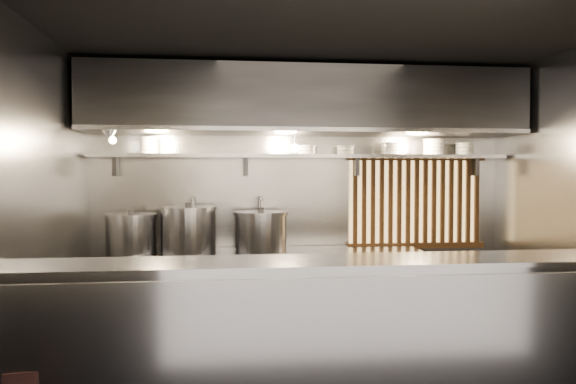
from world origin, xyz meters
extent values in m
plane|color=black|center=(0.00, 0.00, 0.00)|extent=(4.50, 4.50, 0.00)
plane|color=black|center=(0.00, 0.00, 2.80)|extent=(4.50, 4.50, 0.00)
plane|color=gray|center=(0.00, 1.50, 1.40)|extent=(4.50, 0.00, 4.50)
plane|color=gray|center=(-2.25, 0.00, 1.40)|extent=(0.00, 3.00, 3.00)
cube|color=#9B9BA0|center=(0.00, -0.95, 0.55)|extent=(4.50, 0.50, 1.10)
cube|color=#939399|center=(0.00, -1.21, 0.55)|extent=(4.50, 0.02, 1.01)
cube|color=#9B9BA0|center=(0.00, -0.95, 1.11)|extent=(4.50, 0.56, 0.03)
cube|color=#9B9BA0|center=(-0.30, 1.13, 0.45)|extent=(3.00, 0.70, 0.90)
cube|color=#9B9BA0|center=(0.00, 1.32, 1.88)|extent=(4.40, 0.34, 0.04)
cube|color=#2D2D30|center=(0.00, 1.10, 2.42)|extent=(4.40, 0.80, 0.65)
cube|color=#9B9BA0|center=(0.00, 0.70, 2.12)|extent=(4.40, 0.03, 0.04)
cube|color=#F2C16C|center=(1.30, 1.48, 1.38)|extent=(1.50, 0.02, 0.92)
cube|color=brown|center=(1.30, 1.43, 1.87)|extent=(1.56, 0.06, 0.06)
cube|color=brown|center=(1.30, 1.43, 0.89)|extent=(1.56, 0.06, 0.06)
cube|color=brown|center=(0.60, 1.43, 1.38)|extent=(0.04, 0.04, 0.92)
cube|color=brown|center=(0.70, 1.43, 1.38)|extent=(0.04, 0.04, 0.92)
cube|color=brown|center=(0.80, 1.43, 1.38)|extent=(0.04, 0.04, 0.92)
cube|color=brown|center=(0.90, 1.43, 1.38)|extent=(0.04, 0.04, 0.92)
cube|color=brown|center=(1.00, 1.43, 1.38)|extent=(0.04, 0.04, 0.92)
cube|color=brown|center=(1.10, 1.43, 1.38)|extent=(0.04, 0.04, 0.92)
cube|color=brown|center=(1.20, 1.43, 1.38)|extent=(0.04, 0.04, 0.92)
cube|color=brown|center=(1.30, 1.43, 1.38)|extent=(0.04, 0.04, 0.92)
cube|color=brown|center=(1.40, 1.43, 1.38)|extent=(0.04, 0.04, 0.92)
cube|color=brown|center=(1.50, 1.43, 1.38)|extent=(0.04, 0.04, 0.92)
cube|color=brown|center=(1.60, 1.43, 1.38)|extent=(0.04, 0.04, 0.92)
cube|color=brown|center=(1.70, 1.43, 1.38)|extent=(0.04, 0.04, 0.92)
cube|color=brown|center=(1.80, 1.43, 1.38)|extent=(0.04, 0.04, 0.92)
cube|color=brown|center=(1.90, 1.43, 1.38)|extent=(0.04, 0.04, 0.92)
cube|color=brown|center=(2.00, 1.43, 1.38)|extent=(0.04, 0.04, 0.92)
cylinder|color=silver|center=(-1.15, 1.45, 1.19)|extent=(0.03, 0.03, 0.48)
sphere|color=silver|center=(-1.15, 1.45, 1.43)|extent=(0.04, 0.04, 0.04)
cylinder|color=silver|center=(-1.15, 1.32, 1.43)|extent=(0.03, 0.26, 0.03)
sphere|color=silver|center=(-1.15, 1.19, 1.43)|extent=(0.04, 0.04, 0.04)
cylinder|color=silver|center=(-1.15, 1.19, 1.36)|extent=(0.03, 0.03, 0.14)
cylinder|color=silver|center=(-0.45, 1.45, 1.19)|extent=(0.03, 0.03, 0.48)
sphere|color=silver|center=(-0.45, 1.45, 1.43)|extent=(0.04, 0.04, 0.04)
cylinder|color=silver|center=(-0.45, 1.32, 1.43)|extent=(0.03, 0.26, 0.03)
sphere|color=silver|center=(-0.45, 1.19, 1.43)|extent=(0.04, 0.04, 0.04)
cylinder|color=silver|center=(-0.45, 1.19, 1.36)|extent=(0.03, 0.03, 0.14)
cone|color=#9B9BA0|center=(-1.90, 0.85, 2.07)|extent=(0.25, 0.27, 0.20)
sphere|color=#FFE0B2|center=(-1.87, 0.83, 2.01)|extent=(0.07, 0.07, 0.07)
cylinder|color=#2D2D30|center=(-1.90, 0.95, 2.15)|extent=(0.02, 0.22, 0.02)
cylinder|color=#2D2D30|center=(-0.10, 1.20, 2.04)|extent=(0.01, 0.01, 0.12)
sphere|color=#FFE0B2|center=(-0.10, 1.20, 1.96)|extent=(0.09, 0.09, 0.09)
cylinder|color=#9B9BA0|center=(-1.75, 1.09, 1.08)|extent=(0.58, 0.58, 0.37)
cylinder|color=#9B9BA0|center=(-1.75, 1.09, 1.28)|extent=(0.62, 0.62, 0.03)
cylinder|color=#2D2D30|center=(-1.75, 1.09, 1.32)|extent=(0.06, 0.06, 0.04)
cylinder|color=#9B9BA0|center=(-1.19, 1.10, 1.12)|extent=(0.58, 0.58, 0.44)
cylinder|color=#9B9BA0|center=(-1.19, 1.10, 1.35)|extent=(0.61, 0.61, 0.03)
cylinder|color=#2D2D30|center=(-1.19, 1.10, 1.39)|extent=(0.06, 0.06, 0.04)
cylinder|color=#9B9BA0|center=(-0.46, 1.08, 1.09)|extent=(0.58, 0.58, 0.38)
cylinder|color=#9B9BA0|center=(-0.46, 1.08, 1.30)|extent=(0.62, 0.62, 0.03)
cylinder|color=#2D2D30|center=(-0.46, 1.08, 1.33)|extent=(0.06, 0.06, 0.04)
cylinder|color=white|center=(-1.59, 1.32, 1.92)|extent=(0.18, 0.18, 0.03)
cylinder|color=white|center=(-1.59, 1.32, 1.96)|extent=(0.18, 0.18, 0.03)
cylinder|color=white|center=(-1.59, 1.32, 2.00)|extent=(0.18, 0.18, 0.03)
cylinder|color=white|center=(-1.59, 1.32, 2.03)|extent=(0.18, 0.18, 0.03)
cylinder|color=white|center=(-1.59, 1.32, 2.06)|extent=(0.20, 0.20, 0.01)
cylinder|color=white|center=(0.05, 1.32, 1.92)|extent=(0.20, 0.20, 0.03)
cylinder|color=white|center=(0.05, 1.32, 1.96)|extent=(0.20, 0.20, 0.03)
cylinder|color=white|center=(0.05, 1.32, 1.99)|extent=(0.22, 0.22, 0.01)
cylinder|color=white|center=(0.46, 1.32, 1.92)|extent=(0.18, 0.18, 0.03)
cylinder|color=white|center=(0.46, 1.32, 1.96)|extent=(0.18, 0.18, 0.03)
cylinder|color=white|center=(0.46, 1.32, 1.99)|extent=(0.20, 0.20, 0.01)
cylinder|color=white|center=(0.97, 1.32, 1.92)|extent=(0.22, 0.22, 0.03)
cylinder|color=white|center=(0.97, 1.32, 1.96)|extent=(0.22, 0.22, 0.03)
cylinder|color=white|center=(0.97, 1.32, 2.00)|extent=(0.22, 0.22, 0.03)
cylinder|color=white|center=(0.97, 1.32, 2.02)|extent=(0.24, 0.24, 0.01)
cylinder|color=white|center=(1.45, 1.32, 1.92)|extent=(0.22, 0.22, 0.03)
cylinder|color=white|center=(1.45, 1.32, 1.96)|extent=(0.22, 0.22, 0.03)
cylinder|color=white|center=(1.45, 1.32, 2.00)|extent=(0.22, 0.22, 0.03)
cylinder|color=white|center=(1.45, 1.32, 2.03)|extent=(0.22, 0.22, 0.03)
cylinder|color=white|center=(1.45, 1.32, 2.06)|extent=(0.24, 0.24, 0.01)
cylinder|color=white|center=(1.80, 1.32, 1.92)|extent=(0.19, 0.19, 0.03)
cylinder|color=white|center=(1.80, 1.32, 1.96)|extent=(0.19, 0.19, 0.03)
cylinder|color=white|center=(1.80, 1.32, 2.00)|extent=(0.19, 0.19, 0.03)
cylinder|color=white|center=(1.80, 1.32, 2.02)|extent=(0.21, 0.21, 0.01)
camera|label=1|loc=(-0.85, -4.59, 1.71)|focal=35.00mm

